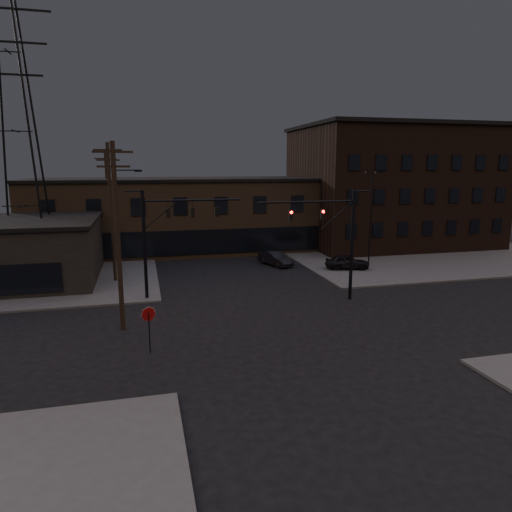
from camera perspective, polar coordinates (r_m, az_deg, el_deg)
The scene contains 16 objects.
ground at distance 28.14m, azimuth 3.53°, elevation -8.84°, with size 140.00×140.00×0.00m, color black.
sidewalk_ne at distance 56.77m, azimuth 18.14°, elevation 0.93°, with size 30.00×30.00×0.15m, color #474744.
building_row at distance 54.08m, azimuth -5.46°, elevation 5.15°, with size 40.00×12.00×8.00m, color brown.
building_right at distance 59.43m, azimuth 16.49°, elevation 8.19°, with size 22.00×16.00×14.00m, color black.
traffic_signal_near at distance 32.92m, azimuth 10.17°, elevation 2.81°, with size 7.12×0.24×8.00m.
traffic_signal_far at distance 33.52m, azimuth -11.64°, elevation 3.04°, with size 7.12×0.24×8.00m.
stop_sign at distance 24.46m, azimuth -13.27°, elevation -7.67°, with size 0.72×0.33×2.48m.
utility_pole_near at distance 27.47m, azimuth -16.80°, elevation 2.85°, with size 3.70×0.28×11.00m.
utility_pole_mid at distance 39.40m, azimuth -17.55°, elevation 5.56°, with size 3.70×0.28×11.50m.
utility_pole_far at distance 51.43m, azimuth -17.99°, elevation 6.35°, with size 2.20×0.28×11.00m.
transmission_tower at distance 44.39m, azimuth -27.83°, elevation 13.64°, with size 7.00×7.00×25.00m, color black, non-canonical shape.
lot_light_a at distance 44.69m, azimuth 14.18°, elevation 5.55°, with size 1.50×0.28×9.14m.
lot_light_b at distance 51.99m, azimuth 17.44°, elevation 6.12°, with size 1.50×0.28×9.14m.
parked_car_lot_a at distance 43.46m, azimuth 11.32°, elevation -0.72°, with size 1.61×4.00×1.36m, color black.
parked_car_lot_b at distance 55.54m, azimuth 18.46°, elevation 1.48°, with size 1.91×4.71×1.37m, color silver.
car_crossing at distance 44.92m, azimuth 2.41°, elevation -0.32°, with size 1.45×4.15×1.37m, color black.
Camera 1 is at (-8.10, -25.18, 9.61)m, focal length 32.00 mm.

